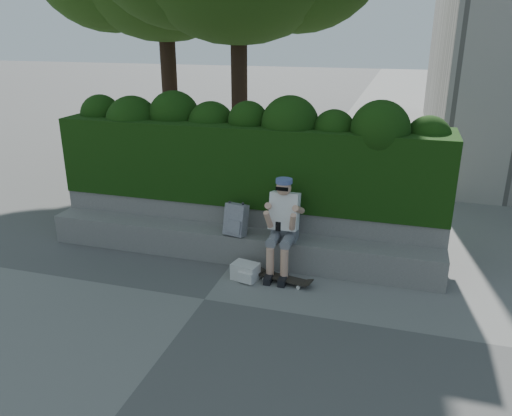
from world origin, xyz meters
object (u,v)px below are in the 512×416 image
(skateboard, at_px, (283,278))
(person, at_px, (283,222))
(backpack_plaid, at_px, (236,220))
(backpack_ground, at_px, (245,271))

(skateboard, bearing_deg, person, 117.32)
(skateboard, distance_m, backpack_plaid, 1.11)
(backpack_plaid, xyz_separation_m, backpack_ground, (0.29, -0.46, -0.57))
(backpack_ground, bearing_deg, person, 52.48)
(person, relative_size, backpack_ground, 3.88)
(person, relative_size, backpack_plaid, 2.98)
(skateboard, height_order, backpack_ground, backpack_ground)
(person, height_order, backpack_plaid, person)
(skateboard, height_order, backpack_plaid, backpack_plaid)
(backpack_ground, bearing_deg, skateboard, 15.75)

